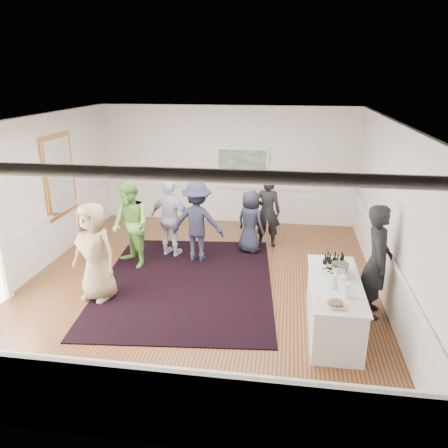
# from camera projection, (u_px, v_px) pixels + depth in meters

# --- Properties ---
(floor) EXTENTS (8.00, 8.00, 0.00)m
(floor) POSITION_uv_depth(u_px,v_px,m) (200.00, 284.00, 8.73)
(floor) COLOR brown
(floor) RESTS_ON ground
(ceiling) EXTENTS (7.00, 8.00, 0.02)m
(ceiling) POSITION_uv_depth(u_px,v_px,m) (196.00, 120.00, 7.68)
(ceiling) COLOR white
(ceiling) RESTS_ON wall_back
(wall_left) EXTENTS (0.02, 8.00, 3.20)m
(wall_left) POSITION_uv_depth(u_px,v_px,m) (26.00, 200.00, 8.70)
(wall_left) COLOR white
(wall_left) RESTS_ON floor
(wall_right) EXTENTS (0.02, 8.00, 3.20)m
(wall_right) POSITION_uv_depth(u_px,v_px,m) (392.00, 216.00, 7.72)
(wall_right) COLOR white
(wall_right) RESTS_ON floor
(wall_back) EXTENTS (7.00, 0.02, 3.20)m
(wall_back) POSITION_uv_depth(u_px,v_px,m) (228.00, 165.00, 11.95)
(wall_back) COLOR white
(wall_back) RESTS_ON floor
(wall_front) EXTENTS (7.00, 0.02, 3.20)m
(wall_front) POSITION_uv_depth(u_px,v_px,m) (119.00, 320.00, 4.47)
(wall_front) COLOR white
(wall_front) RESTS_ON floor
(wainscoting) EXTENTS (7.00, 8.00, 1.00)m
(wainscoting) POSITION_uv_depth(u_px,v_px,m) (199.00, 261.00, 8.57)
(wainscoting) COLOR white
(wainscoting) RESTS_ON floor
(mirror) EXTENTS (0.05, 1.25, 1.85)m
(mirror) POSITION_uv_depth(u_px,v_px,m) (60.00, 175.00, 9.84)
(mirror) COLOR #DA8A40
(mirror) RESTS_ON wall_left
(landscape_painting) EXTENTS (1.44, 0.06, 0.66)m
(landscape_painting) POSITION_uv_depth(u_px,v_px,m) (242.00, 159.00, 11.78)
(landscape_painting) COLOR white
(landscape_painting) RESTS_ON wall_back
(area_rug) EXTENTS (3.79, 4.74, 0.02)m
(area_rug) POSITION_uv_depth(u_px,v_px,m) (187.00, 282.00, 8.79)
(area_rug) COLOR black
(area_rug) RESTS_ON floor
(serving_table) EXTENTS (0.81, 2.12, 0.86)m
(serving_table) POSITION_uv_depth(u_px,v_px,m) (333.00, 305.00, 7.06)
(serving_table) COLOR silver
(serving_table) RESTS_ON floor
(bartender) EXTENTS (0.56, 0.77, 1.98)m
(bartender) POSITION_uv_depth(u_px,v_px,m) (377.00, 261.00, 7.34)
(bartender) COLOR black
(bartender) RESTS_ON floor
(guest_tan) EXTENTS (1.02, 0.80, 1.84)m
(guest_tan) POSITION_uv_depth(u_px,v_px,m) (95.00, 252.00, 7.89)
(guest_tan) COLOR tan
(guest_tan) RESTS_ON floor
(guest_green) EXTENTS (1.15, 1.13, 1.88)m
(guest_green) POSITION_uv_depth(u_px,v_px,m) (131.00, 225.00, 9.26)
(guest_green) COLOR #67B247
(guest_green) RESTS_ON floor
(guest_lilac) EXTENTS (1.11, 0.68, 1.76)m
(guest_lilac) POSITION_uv_depth(u_px,v_px,m) (171.00, 219.00, 9.83)
(guest_lilac) COLOR silver
(guest_lilac) RESTS_ON floor
(guest_dark_a) EXTENTS (1.19, 0.72, 1.79)m
(guest_dark_a) POSITION_uv_depth(u_px,v_px,m) (197.00, 222.00, 9.58)
(guest_dark_a) COLOR #222539
(guest_dark_a) RESTS_ON floor
(guest_dark_b) EXTENTS (0.65, 0.44, 1.73)m
(guest_dark_b) POSITION_uv_depth(u_px,v_px,m) (267.00, 212.00, 10.38)
(guest_dark_b) COLOR black
(guest_dark_b) RESTS_ON floor
(guest_navy) EXTENTS (0.86, 0.79, 1.47)m
(guest_navy) POSITION_uv_depth(u_px,v_px,m) (250.00, 222.00, 10.08)
(guest_navy) COLOR #222539
(guest_navy) RESTS_ON floor
(wine_bottles) EXTENTS (0.37, 0.23, 0.31)m
(wine_bottles) POSITION_uv_depth(u_px,v_px,m) (335.00, 262.00, 7.28)
(wine_bottles) COLOR black
(wine_bottles) RESTS_ON serving_table
(juice_pitchers) EXTENTS (0.38, 0.51, 0.24)m
(juice_pitchers) POSITION_uv_depth(u_px,v_px,m) (336.00, 281.00, 6.66)
(juice_pitchers) COLOR #6CB841
(juice_pitchers) RESTS_ON serving_table
(ice_bucket) EXTENTS (0.26, 0.26, 0.25)m
(ice_bucket) POSITION_uv_depth(u_px,v_px,m) (340.00, 271.00, 7.04)
(ice_bucket) COLOR silver
(ice_bucket) RESTS_ON serving_table
(nut_bowl) EXTENTS (0.28, 0.28, 0.08)m
(nut_bowl) POSITION_uv_depth(u_px,v_px,m) (336.00, 304.00, 6.17)
(nut_bowl) COLOR white
(nut_bowl) RESTS_ON serving_table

